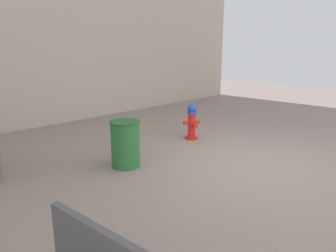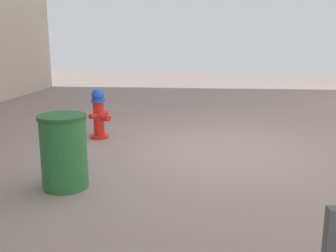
% 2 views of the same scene
% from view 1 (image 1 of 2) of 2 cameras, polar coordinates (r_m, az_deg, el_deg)
% --- Properties ---
extents(ground_plane, '(23.40, 23.40, 0.00)m').
position_cam_1_polar(ground_plane, '(6.00, 14.07, -6.53)').
color(ground_plane, gray).
extents(fire_hydrant, '(0.37, 0.39, 0.80)m').
position_cam_1_polar(fire_hydrant, '(7.24, 4.24, 0.77)').
color(fire_hydrant, red).
rests_on(fire_hydrant, ground_plane).
extents(trash_bin, '(0.52, 0.52, 0.81)m').
position_cam_1_polar(trash_bin, '(5.64, -7.57, -3.15)').
color(trash_bin, '#266633').
rests_on(trash_bin, ground_plane).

